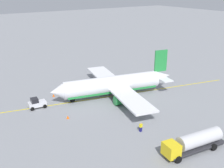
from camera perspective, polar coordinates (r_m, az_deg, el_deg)
ground_plane at (r=63.19m, az=-0.00°, el=-2.55°), size 400.00×400.00×0.00m
airplane at (r=62.34m, az=0.40°, el=-0.18°), size 29.33×30.98×9.82m
fuel_tanker at (r=44.56m, az=16.77°, el=-11.46°), size 11.22×3.87×3.15m
pushback_tug at (r=59.23m, az=-15.47°, el=-3.90°), size 3.74×2.55×2.20m
refueling_worker at (r=48.72m, az=6.04°, el=-8.96°), size 0.57×0.44×1.71m
safety_cone_nose at (r=53.66m, az=-9.22°, el=-6.83°), size 0.57×0.57×0.63m
safety_cone_wingtip at (r=64.29m, az=-12.11°, el=-2.32°), size 0.55×0.55×0.61m
taxi_line_marking at (r=63.19m, az=-0.00°, el=-2.55°), size 60.89×13.84×0.01m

